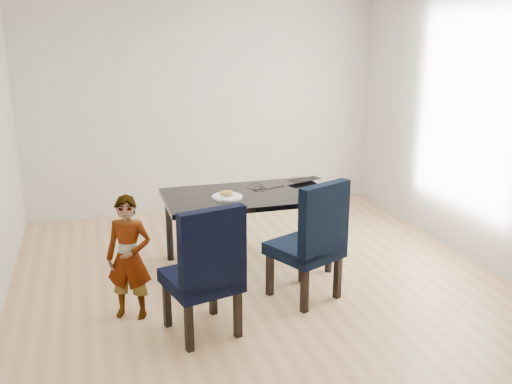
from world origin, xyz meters
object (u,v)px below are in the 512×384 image
object	(u,v)px
dining_table	(247,230)
laptop	(301,180)
chair_left	(201,268)
chair_right	(304,239)
plate	(227,197)
child	(129,258)

from	to	relation	value
dining_table	laptop	world-z (taller)	laptop
chair_left	laptop	distance (m)	2.02
chair_right	laptop	xyz separation A→B (m)	(0.39, 1.11, 0.22)
chair_left	plate	xyz separation A→B (m)	(0.48, 1.08, 0.22)
dining_table	plate	world-z (taller)	plate
dining_table	child	distance (m)	1.41
chair_left	laptop	size ratio (longest dim) A/B	2.95
dining_table	laptop	distance (m)	0.84
chair_right	child	size ratio (longest dim) A/B	1.05
chair_left	dining_table	bearing A→B (deg)	45.10
laptop	chair_left	bearing A→B (deg)	29.37
child	chair_left	bearing A→B (deg)	-16.25
chair_right	child	xyz separation A→B (m)	(-1.49, 0.07, -0.02)
dining_table	plate	xyz separation A→B (m)	(-0.22, -0.07, 0.38)
chair_left	plate	distance (m)	1.20
chair_left	child	bearing A→B (deg)	126.64
chair_left	child	world-z (taller)	chair_left
dining_table	chair_right	xyz separation A→B (m)	(0.29, -0.80, 0.16)
chair_left	plate	bearing A→B (deg)	52.35
chair_right	dining_table	bearing A→B (deg)	85.74
chair_left	chair_right	distance (m)	1.04
laptop	plate	bearing A→B (deg)	5.50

